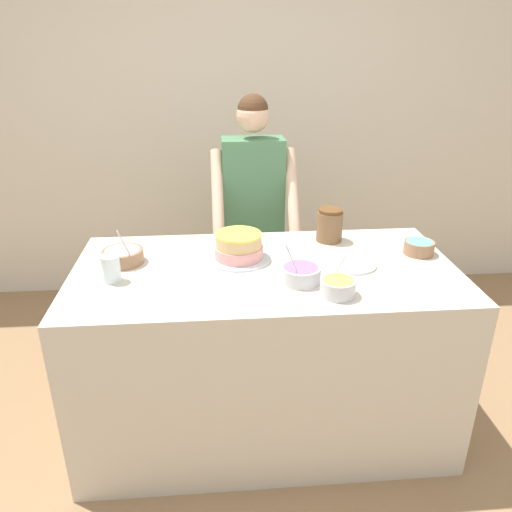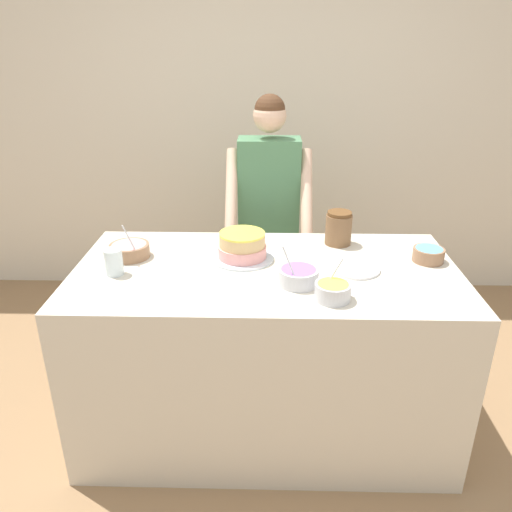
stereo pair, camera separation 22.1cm
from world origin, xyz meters
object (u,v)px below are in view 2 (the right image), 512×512
frosting_bowl_purple (298,276)px  frosting_bowl_pink (130,250)px  cake (242,247)px  frosting_bowl_blue (428,254)px  ceramic_plate (355,269)px  person_baker (269,201)px  drinking_glass (114,262)px  frosting_bowl_yellow (333,291)px  stoneware_jar (339,228)px

frosting_bowl_purple → frosting_bowl_pink: frosting_bowl_pink is taller
cake → frosting_bowl_blue: size_ratio=2.08×
frosting_bowl_blue → ceramic_plate: bearing=-163.7°
frosting_bowl_purple → ceramic_plate: frosting_bowl_purple is taller
person_baker → drinking_glass: 1.13m
cake → frosting_bowl_purple: size_ratio=1.63×
frosting_bowl_blue → ceramic_plate: (-0.36, -0.10, -0.03)m
frosting_bowl_blue → frosting_bowl_pink: size_ratio=0.76×
frosting_bowl_blue → drinking_glass: bearing=-173.0°
cake → ceramic_plate: size_ratio=1.34×
person_baker → frosting_bowl_yellow: bearing=-76.9°
person_baker → frosting_bowl_pink: size_ratio=8.31×
cake → frosting_bowl_yellow: bearing=-45.8°
person_baker → frosting_bowl_purple: size_ratio=8.50×
frosting_bowl_yellow → ceramic_plate: frosting_bowl_yellow is taller
person_baker → cake: person_baker is taller
frosting_bowl_pink → person_baker: bearing=46.7°
frosting_bowl_pink → ceramic_plate: (1.06, -0.12, -0.03)m
cake → stoneware_jar: (0.48, 0.20, 0.02)m
person_baker → frosting_bowl_purple: (0.13, -0.97, -0.02)m
person_baker → cake: size_ratio=5.22×
frosting_bowl_blue → frosting_bowl_purple: bearing=-158.0°
frosting_bowl_pink → frosting_bowl_yellow: bearing=-23.4°
frosting_bowl_purple → drinking_glass: 0.82m
cake → frosting_bowl_yellow: size_ratio=1.90×
drinking_glass → ceramic_plate: bearing=3.8°
cake → ceramic_plate: (0.52, -0.11, -0.05)m
frosting_bowl_purple → frosting_bowl_blue: (0.62, 0.25, -0.00)m
frosting_bowl_yellow → drinking_glass: (-0.94, 0.21, 0.02)m
ceramic_plate → frosting_bowl_yellow: bearing=-115.8°
person_baker → frosting_bowl_yellow: size_ratio=9.93×
frosting_bowl_purple → frosting_bowl_yellow: frosting_bowl_purple is taller
drinking_glass → stoneware_jar: stoneware_jar is taller
stoneware_jar → person_baker: bearing=124.6°
frosting_bowl_purple → stoneware_jar: bearing=63.8°
person_baker → drinking_glass: (-0.68, -0.90, -0.00)m
cake → frosting_bowl_blue: bearing=-0.5°
frosting_bowl_yellow → stoneware_jar: (0.10, 0.59, 0.05)m
frosting_bowl_pink → frosting_bowl_blue: bearing=-0.6°
drinking_glass → frosting_bowl_yellow: bearing=-12.5°
frosting_bowl_pink → stoneware_jar: bearing=10.8°
frosting_bowl_purple → drinking_glass: frosting_bowl_purple is taller
ceramic_plate → stoneware_jar: bearing=97.4°
person_baker → frosting_bowl_purple: 0.98m
frosting_bowl_pink → stoneware_jar: (1.02, 0.19, 0.05)m
frosting_bowl_blue → stoneware_jar: (-0.40, 0.21, 0.05)m
frosting_bowl_blue → frosting_bowl_yellow: frosting_bowl_yellow is taller
person_baker → cake: (-0.12, -0.71, -0.00)m
cake → drinking_glass: size_ratio=2.54×
cake → stoneware_jar: size_ratio=1.76×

